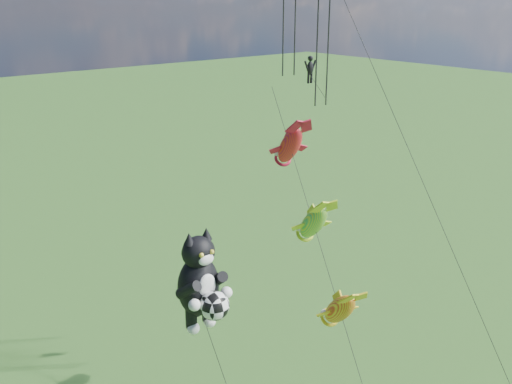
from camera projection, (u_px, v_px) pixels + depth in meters
cat_kite_rig at (201, 283)px, 25.40m from camera, size 2.35×4.09×11.18m
fish_windsock_rig at (326, 265)px, 26.00m from camera, size 5.52×15.07×16.27m
parafoil_rig at (317, 37)px, 29.72m from camera, size 2.27×17.46×26.60m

